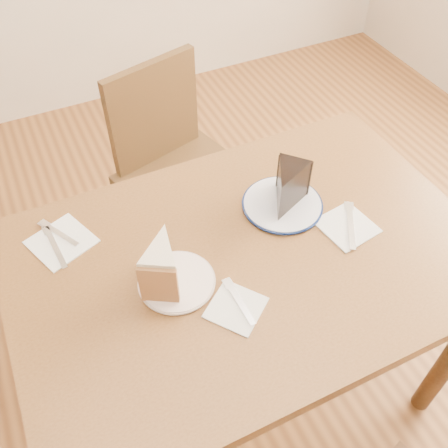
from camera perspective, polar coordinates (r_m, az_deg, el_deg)
ground at (r=1.92m, az=2.00°, el=-17.60°), size 4.00×4.00×0.00m
table at (r=1.35m, az=2.72°, el=-6.01°), size 1.20×0.80×0.75m
chair_far at (r=1.88m, az=-4.98°, el=5.93°), size 0.54×0.54×0.88m
plate_cream at (r=1.22m, az=-5.42°, el=-6.59°), size 0.18×0.18×0.01m
plate_navy at (r=1.39m, az=6.68°, el=2.24°), size 0.21×0.21×0.01m
carrot_cake at (r=1.18m, az=-6.96°, el=-4.42°), size 0.13×0.15×0.11m
chocolate_cake at (r=1.34m, az=7.18°, el=3.81°), size 0.16×0.15×0.11m
napkin_cream at (r=1.18m, az=1.36°, el=-9.52°), size 0.17×0.17×0.00m
napkin_navy at (r=1.37m, az=13.86°, el=-0.25°), size 0.15×0.15×0.00m
napkin_spare at (r=1.36m, az=-18.08°, el=-1.93°), size 0.19×0.19×0.00m
fork_cream at (r=1.18m, az=1.77°, el=-8.85°), size 0.02×0.14×0.00m
knife_navy at (r=1.37m, az=14.28°, el=-0.16°), size 0.10×0.15×0.00m
fork_spare at (r=1.38m, az=-18.36°, el=-1.01°), size 0.08×0.13×0.00m
knife_spare at (r=1.35m, az=-18.72°, el=-2.50°), size 0.03×0.16×0.00m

